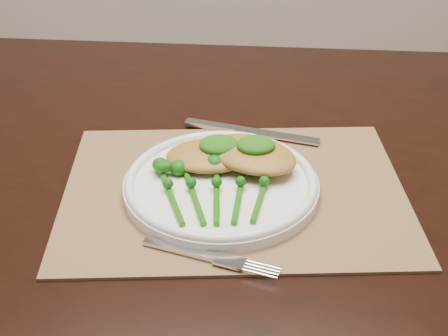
{
  "coord_description": "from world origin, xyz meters",
  "views": [
    {
      "loc": [
        0.05,
        -0.79,
        1.26
      ],
      "look_at": [
        0.06,
        -0.05,
        0.78
      ],
      "focal_mm": 50.0,
      "sensor_mm": 36.0,
      "label": 1
    }
  ],
  "objects_px": {
    "placemat": "(234,191)",
    "chicken_fillet_left": "(210,156)",
    "dining_table": "(224,324)",
    "dinner_plate": "(221,184)",
    "broccolini_bundle": "(217,195)"
  },
  "relations": [
    {
      "from": "dining_table",
      "to": "dinner_plate",
      "type": "distance_m",
      "value": 0.4
    },
    {
      "from": "placemat",
      "to": "chicken_fillet_left",
      "type": "xyz_separation_m",
      "value": [
        -0.04,
        0.04,
        0.03
      ]
    },
    {
      "from": "dining_table",
      "to": "dinner_plate",
      "type": "bearing_deg",
      "value": -87.44
    },
    {
      "from": "dinner_plate",
      "to": "broccolini_bundle",
      "type": "relative_size",
      "value": 1.63
    },
    {
      "from": "dining_table",
      "to": "placemat",
      "type": "height_order",
      "value": "placemat"
    },
    {
      "from": "placemat",
      "to": "dinner_plate",
      "type": "bearing_deg",
      "value": -171.99
    },
    {
      "from": "broccolini_bundle",
      "to": "dinner_plate",
      "type": "bearing_deg",
      "value": 78.66
    },
    {
      "from": "dining_table",
      "to": "placemat",
      "type": "bearing_deg",
      "value": -76.94
    },
    {
      "from": "placemat",
      "to": "chicken_fillet_left",
      "type": "relative_size",
      "value": 3.77
    },
    {
      "from": "dinner_plate",
      "to": "placemat",
      "type": "bearing_deg",
      "value": 9.35
    },
    {
      "from": "dining_table",
      "to": "broccolini_bundle",
      "type": "relative_size",
      "value": 10.0
    },
    {
      "from": "dinner_plate",
      "to": "chicken_fillet_left",
      "type": "bearing_deg",
      "value": 109.16
    },
    {
      "from": "placemat",
      "to": "dining_table",
      "type": "bearing_deg",
      "value": 96.48
    },
    {
      "from": "placemat",
      "to": "dinner_plate",
      "type": "xyz_separation_m",
      "value": [
        -0.02,
        -0.0,
        0.01
      ]
    },
    {
      "from": "dining_table",
      "to": "chicken_fillet_left",
      "type": "distance_m",
      "value": 0.41
    }
  ]
}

